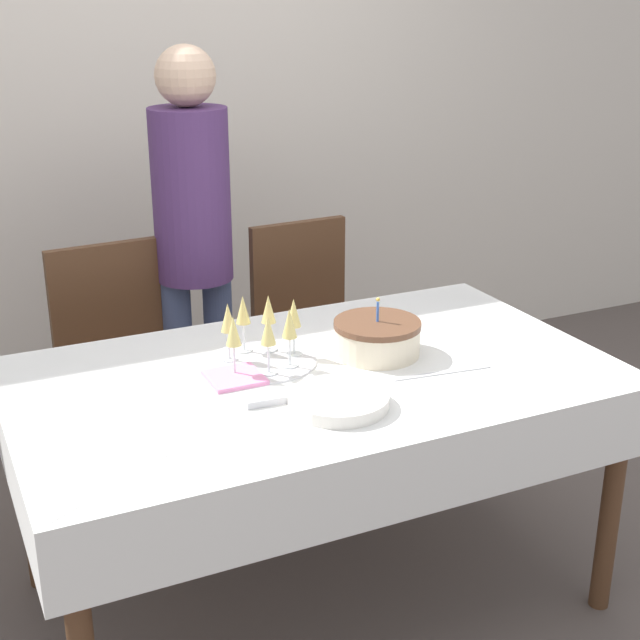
{
  "coord_description": "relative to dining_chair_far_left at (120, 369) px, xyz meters",
  "views": [
    {
      "loc": [
        -0.98,
        -2.11,
        1.78
      ],
      "look_at": [
        0.06,
        0.08,
        0.88
      ],
      "focal_mm": 50.0,
      "sensor_mm": 36.0,
      "label": 1
    }
  ],
  "objects": [
    {
      "name": "dining_table",
      "position": [
        0.38,
        -0.82,
        0.14
      ],
      "size": [
        1.69,
        0.99,
        0.76
      ],
      "color": "white",
      "rests_on": "ground_plane"
    },
    {
      "name": "napkin_pile",
      "position": [
        0.16,
        -0.77,
        0.25
      ],
      "size": [
        0.15,
        0.15,
        0.01
      ],
      "color": "pink",
      "rests_on": "dining_table"
    },
    {
      "name": "fork_pile",
      "position": [
        0.21,
        -0.95,
        0.25
      ],
      "size": [
        0.17,
        0.07,
        0.02
      ],
      "color": "silver",
      "rests_on": "dining_table"
    },
    {
      "name": "ground_plane",
      "position": [
        0.38,
        -0.82,
        -0.52
      ],
      "size": [
        12.0,
        12.0,
        0.0
      ],
      "primitive_type": "plane",
      "color": "#564C47"
    },
    {
      "name": "dining_chair_far_right",
      "position": [
        0.75,
        0.0,
        0.0
      ],
      "size": [
        0.45,
        0.45,
        0.95
      ],
      "color": "#51331E",
      "rests_on": "ground_plane"
    },
    {
      "name": "dining_chair_far_left",
      "position": [
        0.0,
        0.0,
        0.0
      ],
      "size": [
        0.45,
        0.45,
        0.95
      ],
      "color": "#51331E",
      "rests_on": "ground_plane"
    },
    {
      "name": "champagne_tray",
      "position": [
        0.27,
        -0.7,
        0.33
      ],
      "size": [
        0.32,
        0.32,
        0.18
      ],
      "color": "silver",
      "rests_on": "dining_table"
    },
    {
      "name": "cake_knife",
      "position": [
        0.7,
        -0.99,
        0.25
      ],
      "size": [
        0.3,
        0.05,
        0.0
      ],
      "color": "silver",
      "rests_on": "dining_table"
    },
    {
      "name": "wall_back",
      "position": [
        0.38,
        0.9,
        0.83
      ],
      "size": [
        8.0,
        0.05,
        2.7
      ],
      "color": "silver",
      "rests_on": "ground_plane"
    },
    {
      "name": "person_standing",
      "position": [
        0.33,
        0.11,
        0.45
      ],
      "size": [
        0.28,
        0.28,
        1.61
      ],
      "color": "#3F4C72",
      "rests_on": "ground_plane"
    },
    {
      "name": "birthday_cake",
      "position": [
        0.6,
        -0.78,
        0.3
      ],
      "size": [
        0.26,
        0.26,
        0.18
      ],
      "color": "beige",
      "rests_on": "dining_table"
    },
    {
      "name": "plate_stack_main",
      "position": [
        0.34,
        -1.05,
        0.26
      ],
      "size": [
        0.26,
        0.26,
        0.03
      ],
      "color": "silver",
      "rests_on": "dining_table"
    }
  ]
}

